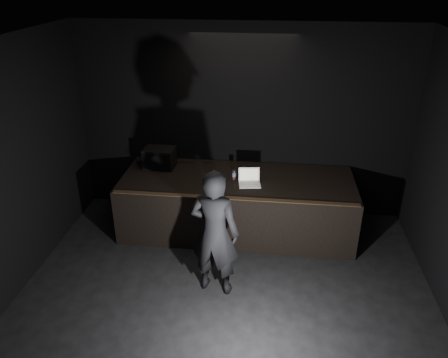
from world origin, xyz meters
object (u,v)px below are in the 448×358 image
Objects in this scene: laptop at (249,180)px; person at (215,233)px; beer_can at (234,175)px; stage_riser at (237,204)px; stage_monitor at (159,158)px.

laptop is 0.21× the size of person.
laptop is 2.48× the size of beer_can.
person reaches higher than stage_riser.
stage_riser is 7.20× the size of stage_monitor.
stage_riser is 25.04× the size of beer_can.
person is at bearing -112.62° from laptop.
stage_riser is 0.62m from laptop.
stage_monitor reaches higher than beer_can.
person is at bearing -93.85° from beer_can.
laptop is 1.56m from person.
laptop reaches higher than stage_riser.
stage_monitor is 2.37m from person.
stage_riser is at bearing 136.50° from laptop.
beer_can is at bearing 144.31° from laptop.
person is (-0.38, -1.51, -0.10)m from laptop.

